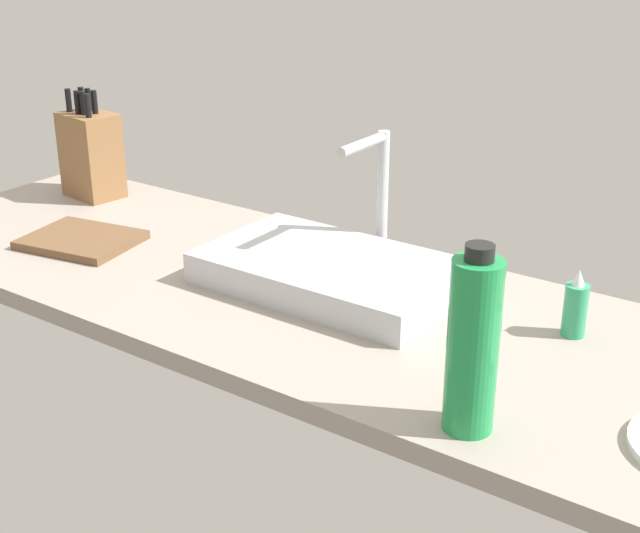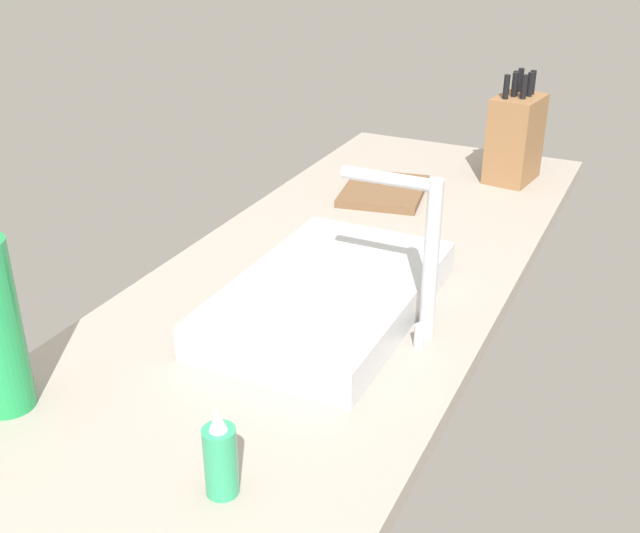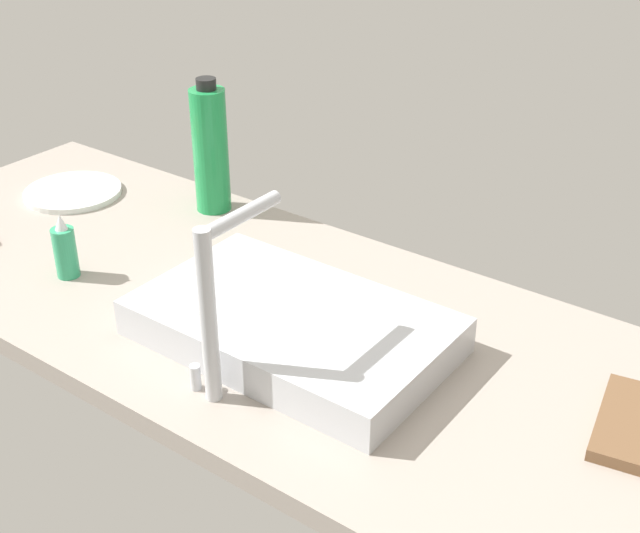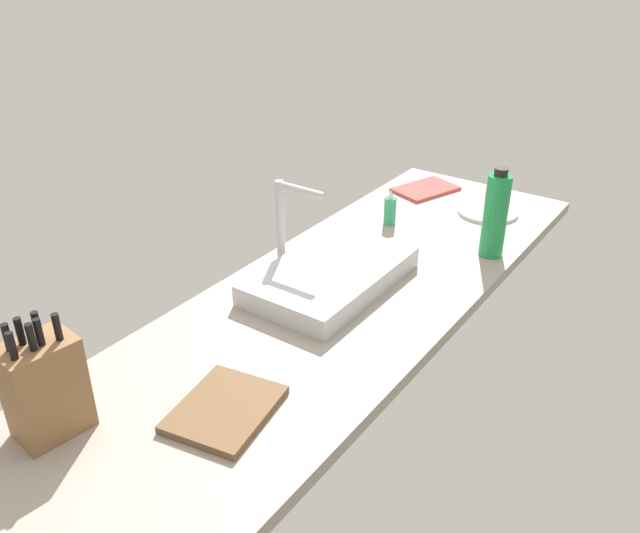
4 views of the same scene
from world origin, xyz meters
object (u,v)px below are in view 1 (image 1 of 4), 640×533
knife_block (91,154)px  soap_bottle (575,308)px  cutting_board (81,240)px  water_bottle (473,345)px  sink_basin (330,272)px  faucet (378,186)px

knife_block → soap_bottle: knife_block is taller
cutting_board → water_bottle: water_bottle is taller
knife_block → water_bottle: (123.12, -41.51, 2.28)cm
sink_basin → knife_block: knife_block is taller
soap_bottle → water_bottle: 37.00cm
faucet → knife_block: 80.70cm
cutting_board → water_bottle: bearing=-9.7°
water_bottle → faucet: bearing=133.7°
sink_basin → cutting_board: (-56.41, -12.09, -2.12)cm
water_bottle → cutting_board: bearing=170.3°
faucet → water_bottle: water_bottle is taller
sink_basin → water_bottle: water_bottle is taller
sink_basin → faucet: faucet is taller
faucet → soap_bottle: faucet is taller
soap_bottle → cutting_board: bearing=-169.3°
cutting_board → sink_basin: bearing=12.1°
knife_block → water_bottle: 129.95cm
water_bottle → soap_bottle: bearing=87.1°
sink_basin → soap_bottle: (45.17, 7.03, 2.10)cm
cutting_board → soap_bottle: soap_bottle is taller
sink_basin → knife_block: (-79.78, 12.43, 7.69)cm
faucet → water_bottle: bearing=-46.3°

